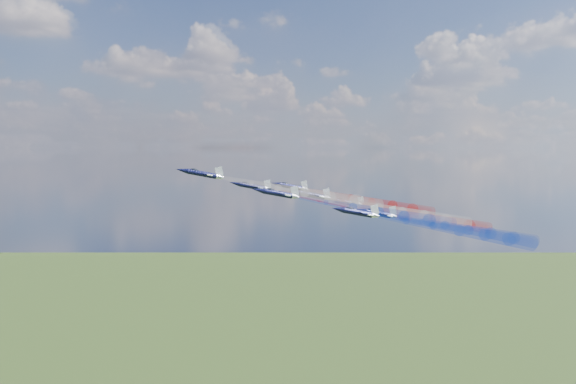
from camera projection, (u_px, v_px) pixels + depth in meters
jet_lead at (202, 174)px, 131.19m from camera, size 12.27×10.58×4.97m
trail_lead at (305, 193)px, 138.50m from camera, size 36.68×12.32×10.55m
jet_inner_left at (278, 194)px, 128.28m from camera, size 12.27×10.58×4.97m
trail_inner_left at (379, 212)px, 135.60m from camera, size 36.68×12.32×10.55m
jet_inner_right at (252, 186)px, 145.95m from camera, size 12.27×10.58×4.97m
trail_inner_right at (343, 203)px, 153.27m from camera, size 36.68×12.32×10.55m
jet_outer_left at (358, 213)px, 121.91m from camera, size 12.27×10.58×4.97m
trail_outer_left at (459, 231)px, 129.22m from camera, size 36.68×12.32×10.55m
jet_center_third at (312, 195)px, 141.88m from camera, size 12.27×10.58×4.97m
trail_center_third at (402, 212)px, 149.20m from camera, size 36.68×12.32×10.55m
jet_outer_right at (291, 187)px, 160.41m from camera, size 12.27×10.58×4.97m
trail_outer_right at (372, 202)px, 167.73m from camera, size 36.68×12.32×10.55m
jet_rear_left at (378, 214)px, 135.80m from camera, size 12.27×10.58×4.97m
trail_rear_left at (468, 230)px, 143.12m from camera, size 36.68×12.32×10.55m
jet_rear_right at (347, 203)px, 155.03m from camera, size 12.27×10.58×4.97m
trail_rear_right at (429, 217)px, 162.35m from camera, size 36.68×12.32×10.55m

